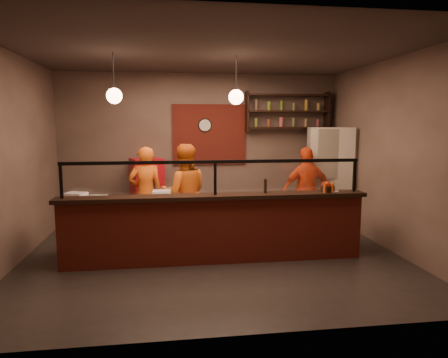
{
  "coord_description": "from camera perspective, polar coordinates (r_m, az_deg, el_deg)",
  "views": [
    {
      "loc": [
        -0.69,
        -6.21,
        2.11
      ],
      "look_at": [
        0.22,
        0.3,
        1.21
      ],
      "focal_mm": 32.0,
      "sensor_mm": 36.0,
      "label": 1
    }
  ],
  "objects": [
    {
      "name": "floor",
      "position": [
        6.6,
        -1.55,
        -10.9
      ],
      "size": [
        6.0,
        6.0,
        0.0
      ],
      "primitive_type": "plane",
      "color": "black",
      "rests_on": "ground"
    },
    {
      "name": "ceiling",
      "position": [
        6.35,
        -1.66,
        17.64
      ],
      "size": [
        6.0,
        6.0,
        0.0
      ],
      "primitive_type": "plane",
      "rotation": [
        3.14,
        0.0,
        0.0
      ],
      "color": "#3C332F",
      "rests_on": "wall_back"
    },
    {
      "name": "wall_back",
      "position": [
        8.75,
        -3.41,
        4.39
      ],
      "size": [
        6.0,
        0.0,
        6.0
      ],
      "primitive_type": "plane",
      "rotation": [
        1.57,
        0.0,
        0.0
      ],
      "color": "#725D53",
      "rests_on": "floor"
    },
    {
      "name": "wall_left",
      "position": [
        6.65,
        -28.27,
        2.43
      ],
      "size": [
        0.0,
        5.0,
        5.0
      ],
      "primitive_type": "plane",
      "rotation": [
        1.57,
        0.0,
        1.57
      ],
      "color": "#725D53",
      "rests_on": "floor"
    },
    {
      "name": "wall_right",
      "position": [
        7.24,
        22.75,
        3.11
      ],
      "size": [
        0.0,
        5.0,
        5.0
      ],
      "primitive_type": "plane",
      "rotation": [
        1.57,
        0.0,
        -1.57
      ],
      "color": "#725D53",
      "rests_on": "floor"
    },
    {
      "name": "wall_front",
      "position": [
        3.81,
        2.53,
        0.08
      ],
      "size": [
        6.0,
        0.0,
        6.0
      ],
      "primitive_type": "plane",
      "rotation": [
        -1.57,
        0.0,
        0.0
      ],
      "color": "#725D53",
      "rests_on": "floor"
    },
    {
      "name": "brick_patch",
      "position": [
        8.73,
        -2.09,
        6.36
      ],
      "size": [
        1.6,
        0.04,
        1.3
      ],
      "primitive_type": "cube",
      "color": "maroon",
      "rests_on": "wall_back"
    },
    {
      "name": "service_counter",
      "position": [
        6.17,
        -1.25,
        -7.38
      ],
      "size": [
        4.6,
        0.25,
        1.0
      ],
      "primitive_type": "cube",
      "color": "maroon",
      "rests_on": "floor"
    },
    {
      "name": "counter_ledge",
      "position": [
        6.05,
        -1.27,
        -2.53
      ],
      "size": [
        4.7,
        0.37,
        0.06
      ],
      "primitive_type": "cube",
      "color": "black",
      "rests_on": "service_counter"
    },
    {
      "name": "worktop_cabinet",
      "position": [
        6.67,
        -1.75,
        -6.89
      ],
      "size": [
        4.6,
        0.75,
        0.85
      ],
      "primitive_type": "cube",
      "color": "gray",
      "rests_on": "floor"
    },
    {
      "name": "worktop",
      "position": [
        6.57,
        -1.77,
        -3.09
      ],
      "size": [
        4.6,
        0.75,
        0.05
      ],
      "primitive_type": "cube",
      "color": "white",
      "rests_on": "worktop_cabinet"
    },
    {
      "name": "sneeze_guard",
      "position": [
        6.0,
        -1.28,
        0.67
      ],
      "size": [
        4.5,
        0.05,
        0.52
      ],
      "color": "white",
      "rests_on": "counter_ledge"
    },
    {
      "name": "wall_shelving",
      "position": [
        8.92,
        9.08,
        9.51
      ],
      "size": [
        1.84,
        0.28,
        0.85
      ],
      "color": "black",
      "rests_on": "wall_back"
    },
    {
      "name": "wall_clock",
      "position": [
        8.71,
        -2.75,
        7.67
      ],
      "size": [
        0.3,
        0.04,
        0.3
      ],
      "primitive_type": "cylinder",
      "rotation": [
        1.57,
        0.0,
        0.0
      ],
      "color": "black",
      "rests_on": "wall_back"
    },
    {
      "name": "pendant_left",
      "position": [
        6.48,
        -15.41,
        11.4
      ],
      "size": [
        0.24,
        0.24,
        0.77
      ],
      "color": "black",
      "rests_on": "ceiling"
    },
    {
      "name": "pendant_right",
      "position": [
        6.52,
        1.74,
        11.64
      ],
      "size": [
        0.24,
        0.24,
        0.77
      ],
      "color": "black",
      "rests_on": "ceiling"
    },
    {
      "name": "cook_left",
      "position": [
        7.54,
        -11.12,
        -1.95
      ],
      "size": [
        0.68,
        0.5,
        1.72
      ],
      "primitive_type": "imported",
      "rotation": [
        0.0,
        0.0,
        3.29
      ],
      "color": "orange",
      "rests_on": "floor"
    },
    {
      "name": "cook_mid",
      "position": [
        7.21,
        -5.7,
        -2.04
      ],
      "size": [
        0.88,
        0.7,
        1.78
      ],
      "primitive_type": "imported",
      "rotation": [
        0.0,
        0.0,
        3.17
      ],
      "color": "#D15E13",
      "rests_on": "floor"
    },
    {
      "name": "cook_right",
      "position": [
        7.95,
        11.72,
        -1.59
      ],
      "size": [
        1.01,
        0.47,
        1.68
      ],
      "primitive_type": "imported",
      "rotation": [
        0.0,
        0.0,
        3.21
      ],
      "color": "#E94515",
      "rests_on": "floor"
    },
    {
      "name": "fridge",
      "position": [
        8.56,
        14.74,
        0.24
      ],
      "size": [
        1.03,
        0.99,
        2.06
      ],
      "primitive_type": "cube",
      "rotation": [
        0.0,
        0.0,
        -0.25
      ],
      "color": "beige",
      "rests_on": "floor"
    },
    {
      "name": "red_cooler",
      "position": [
        8.49,
        -10.9,
        -1.88
      ],
      "size": [
        0.75,
        0.72,
        1.42
      ],
      "primitive_type": "cube",
      "rotation": [
        0.0,
        0.0,
        0.31
      ],
      "color": "#B10B17",
      "rests_on": "floor"
    },
    {
      "name": "pizza_dough",
      "position": [
        6.42,
        -4.73,
        -3.09
      ],
      "size": [
        0.48,
        0.48,
        0.01
      ],
      "primitive_type": "cylinder",
      "rotation": [
        0.0,
        0.0,
        0.0
      ],
      "color": "white",
      "rests_on": "worktop"
    },
    {
      "name": "prep_tub_a",
      "position": [
        6.71,
        -20.41,
        -2.47
      ],
      "size": [
        0.37,
        0.34,
        0.15
      ],
      "primitive_type": "cube",
      "rotation": [
        0.0,
        0.0,
        -0.39
      ],
      "color": "white",
      "rests_on": "worktop"
    },
    {
      "name": "prep_tub_b",
      "position": [
        6.61,
        -8.88,
        -2.25
      ],
      "size": [
        0.3,
        0.24,
        0.14
      ],
      "primitive_type": "cube",
      "rotation": [
        0.0,
        0.0,
        -0.04
      ],
      "color": "white",
      "rests_on": "worktop"
    },
    {
      "name": "prep_tub_c",
      "position": [
        6.41,
        -17.66,
        -2.87
      ],
      "size": [
        0.3,
        0.26,
        0.14
      ],
      "primitive_type": "cube",
      "rotation": [
        0.0,
        0.0,
        -0.17
      ],
      "color": "silver",
      "rests_on": "worktop"
    },
    {
      "name": "rolling_pin",
      "position": [
        6.47,
        -11.65,
        -2.92
      ],
      "size": [
        0.32,
        0.23,
        0.06
      ],
      "primitive_type": "cylinder",
      "rotation": [
        0.0,
        1.57,
        0.56
      ],
      "color": "yellow",
      "rests_on": "worktop"
    },
    {
      "name": "condiment_caddy",
      "position": [
        6.48,
        14.58,
        -1.39
      ],
      "size": [
        0.21,
        0.19,
        0.1
      ],
      "primitive_type": "cube",
      "rotation": [
        0.0,
        0.0,
        0.41
      ],
      "color": "black",
      "rests_on": "counter_ledge"
    },
    {
      "name": "pepper_mill",
      "position": [
        6.22,
        5.92,
        -0.99
      ],
      "size": [
        0.06,
        0.06,
        0.22
      ],
      "primitive_type": "cylinder",
      "rotation": [
        0.0,
        0.0,
        -0.2
      ],
      "color": "black",
      "rests_on": "counter_ledge"
    },
    {
      "name": "small_plate",
      "position": [
        6.53,
        15.33,
        -1.72
      ],
      "size": [
        0.18,
        0.18,
        0.01
      ],
      "primitive_type": "cylinder",
      "rotation": [
        0.0,
        0.0,
        0.07
      ],
      "color": "silver",
      "rests_on": "counter_ledge"
    }
  ]
}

